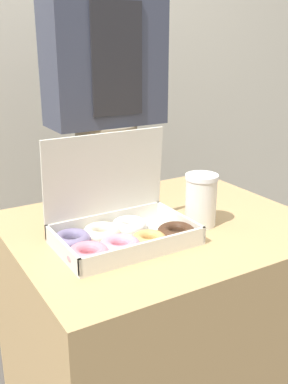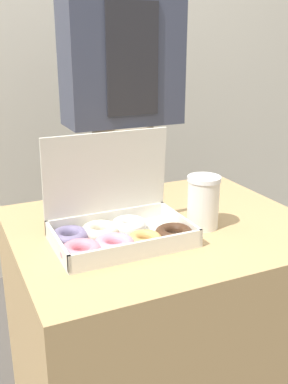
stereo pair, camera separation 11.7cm
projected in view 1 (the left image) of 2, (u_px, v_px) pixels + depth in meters
wall_back at (14, 29)px, 2.16m from camera, size 10.00×0.05×2.60m
table at (159, 337)px, 1.39m from camera, size 0.82×0.67×0.76m
donut_box at (119, 229)px, 1.13m from camera, size 0.38×0.24×0.27m
coffee_cup at (201, 200)px, 1.23m from camera, size 0.09×0.09×0.15m
person_customer at (106, 118)px, 1.70m from camera, size 0.43×0.24×1.78m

